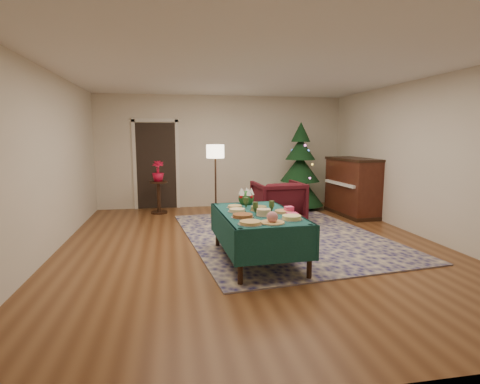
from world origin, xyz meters
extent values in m
plane|color=#593319|center=(0.00, 0.00, 0.00)|extent=(7.00, 7.00, 0.00)
plane|color=white|center=(0.00, 0.00, 2.70)|extent=(7.00, 7.00, 0.00)
plane|color=beige|center=(0.00, 3.50, 1.35)|extent=(6.00, 0.00, 6.00)
plane|color=beige|center=(0.00, -3.50, 1.35)|extent=(6.00, 0.00, 6.00)
plane|color=beige|center=(-3.00, 0.00, 1.35)|extent=(0.00, 7.00, 7.00)
plane|color=beige|center=(3.00, 0.00, 1.35)|extent=(0.00, 7.00, 7.00)
cube|color=black|center=(-1.60, 3.48, 1.02)|extent=(0.92, 0.02, 2.04)
cube|color=silver|center=(-2.10, 3.48, 1.05)|extent=(0.08, 0.04, 2.14)
cube|color=silver|center=(-1.10, 3.48, 1.05)|extent=(0.08, 0.04, 2.14)
cube|color=silver|center=(-1.60, 3.48, 2.10)|extent=(1.08, 0.04, 0.08)
cube|color=#16144E|center=(0.64, 0.48, 0.01)|extent=(3.67, 4.55, 0.02)
cylinder|color=black|center=(-0.48, -1.57, 0.34)|extent=(0.06, 0.06, 0.69)
cylinder|color=black|center=(-0.55, 0.02, 0.34)|extent=(0.06, 0.06, 0.69)
cylinder|color=black|center=(0.38, -1.53, 0.34)|extent=(0.06, 0.06, 0.69)
cylinder|color=black|center=(0.31, 0.06, 0.34)|extent=(0.06, 0.06, 0.69)
cube|color=#124239|center=(-0.09, -0.75, 0.67)|extent=(1.09, 1.78, 0.04)
cube|color=#124239|center=(-0.13, 0.11, 0.47)|extent=(1.03, 0.08, 0.43)
cube|color=#124239|center=(-0.05, -1.61, 0.47)|extent=(1.03, 0.08, 0.43)
cube|color=#124239|center=(0.41, -0.73, 0.47)|extent=(0.11, 1.76, 0.43)
cube|color=#124239|center=(-0.58, -0.78, 0.47)|extent=(0.11, 1.76, 0.43)
cylinder|color=silver|center=(-0.33, -1.41, 0.69)|extent=(0.30, 0.30, 0.01)
cylinder|color=tan|center=(-0.33, -1.41, 0.71)|extent=(0.26, 0.26, 0.03)
cylinder|color=silver|center=(-0.06, -1.40, 0.69)|extent=(0.30, 0.30, 0.01)
sphere|color=#CC727A|center=(-0.06, -1.40, 0.77)|extent=(0.14, 0.14, 0.14)
cylinder|color=silver|center=(0.24, -1.25, 0.69)|extent=(0.28, 0.28, 0.01)
cylinder|color=#D8D172|center=(0.24, -1.25, 0.72)|extent=(0.24, 0.24, 0.05)
cylinder|color=silver|center=(-0.35, -1.02, 0.69)|extent=(0.31, 0.31, 0.01)
cylinder|color=brown|center=(-0.35, -1.02, 0.72)|extent=(0.26, 0.26, 0.04)
cylinder|color=silver|center=(-0.05, -0.96, 0.69)|extent=(0.22, 0.22, 0.01)
cylinder|color=tan|center=(-0.05, -0.96, 0.74)|extent=(0.19, 0.19, 0.08)
cylinder|color=silver|center=(0.26, -0.83, 0.69)|extent=(0.27, 0.27, 0.01)
cylinder|color=#B2844C|center=(0.26, -0.83, 0.71)|extent=(0.23, 0.23, 0.03)
cylinder|color=silver|center=(-0.36, -0.64, 0.69)|extent=(0.26, 0.26, 0.01)
cylinder|color=#D8BF7F|center=(-0.36, -0.64, 0.72)|extent=(0.22, 0.22, 0.04)
cylinder|color=silver|center=(-0.04, -0.61, 0.69)|extent=(0.26, 0.26, 0.01)
cylinder|color=maroon|center=(-0.04, -0.61, 0.72)|extent=(0.22, 0.22, 0.05)
cylinder|color=silver|center=(-0.34, -0.34, 0.69)|extent=(0.24, 0.24, 0.01)
cylinder|color=tan|center=(-0.34, -0.34, 0.71)|extent=(0.20, 0.20, 0.03)
cone|color=#2D471E|center=(-0.18, -0.40, 0.73)|extent=(0.06, 0.06, 0.08)
cylinder|color=#2D471E|center=(-0.18, -0.40, 0.81)|extent=(0.07, 0.07, 0.08)
cone|color=#2D471E|center=(0.11, -0.74, 0.73)|extent=(0.06, 0.06, 0.08)
cylinder|color=#2D471E|center=(0.11, -0.74, 0.81)|extent=(0.07, 0.07, 0.08)
cone|color=#2D471E|center=(-0.13, -0.80, 0.73)|extent=(0.06, 0.06, 0.08)
cylinder|color=#2D471E|center=(-0.13, -0.80, 0.81)|extent=(0.07, 0.07, 0.08)
cube|color=#ED4179|center=(0.32, -1.01, 0.70)|extent=(0.14, 0.14, 0.04)
cube|color=#F8457B|center=(0.33, -0.84, 0.73)|extent=(0.11, 0.11, 0.09)
sphere|color=#1E4C1E|center=(-0.11, -0.07, 0.78)|extent=(0.24, 0.24, 0.24)
cone|color=white|center=(-0.03, -0.07, 0.89)|extent=(0.09, 0.09, 0.11)
cone|color=white|center=(-0.09, 0.01, 0.89)|extent=(0.09, 0.09, 0.11)
cone|color=white|center=(-0.18, -0.02, 0.89)|extent=(0.09, 0.09, 0.11)
cone|color=white|center=(-0.18, -0.12, 0.89)|extent=(0.09, 0.09, 0.11)
cone|color=white|center=(-0.09, -0.15, 0.89)|extent=(0.09, 0.09, 0.11)
sphere|color=#B20C0F|center=(-0.03, -0.01, 0.81)|extent=(0.06, 0.06, 0.06)
sphere|color=#B20C0F|center=(-0.17, 0.02, 0.81)|extent=(0.06, 0.06, 0.06)
sphere|color=#B20C0F|center=(-0.20, -0.12, 0.81)|extent=(0.06, 0.06, 0.06)
sphere|color=#B20C0F|center=(-0.06, -0.15, 0.81)|extent=(0.06, 0.06, 0.06)
imported|color=#3C0D13|center=(0.83, 1.42, 0.47)|extent=(0.96, 0.91, 0.94)
cylinder|color=#A57F3F|center=(-0.32, 2.23, 0.01)|extent=(0.26, 0.26, 0.03)
cylinder|color=black|center=(-0.32, 2.23, 0.71)|extent=(0.04, 0.04, 1.41)
cylinder|color=#FFEABF|center=(-0.32, 2.23, 1.41)|extent=(0.38, 0.38, 0.28)
cylinder|color=black|center=(-1.54, 2.85, 0.02)|extent=(0.37, 0.37, 0.04)
cylinder|color=black|center=(-1.54, 2.85, 0.36)|extent=(0.08, 0.08, 0.67)
cylinder|color=black|center=(-1.54, 2.85, 0.71)|extent=(0.41, 0.41, 0.03)
imported|color=#B80D2B|center=(-1.54, 2.85, 0.86)|extent=(0.26, 0.46, 0.26)
cylinder|color=black|center=(1.76, 2.79, 0.08)|extent=(0.12, 0.12, 0.16)
cone|color=black|center=(1.76, 2.79, 0.46)|extent=(1.42, 1.42, 0.72)
cone|color=black|center=(1.76, 2.79, 0.98)|extent=(1.16, 1.16, 0.62)
cone|color=black|center=(1.76, 2.79, 1.44)|extent=(0.88, 0.88, 0.51)
cone|color=black|center=(1.76, 2.79, 1.83)|extent=(0.57, 0.57, 0.46)
cube|color=black|center=(2.68, 1.92, 0.04)|extent=(0.73, 1.48, 0.08)
cube|color=#38160E|center=(2.68, 1.92, 0.63)|extent=(0.70, 1.45, 1.17)
cube|color=black|center=(2.68, 1.92, 1.23)|extent=(0.75, 1.50, 0.05)
cube|color=white|center=(2.37, 1.90, 0.71)|extent=(0.21, 1.22, 0.06)
camera|label=1|loc=(-1.23, -5.66, 1.73)|focal=28.00mm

